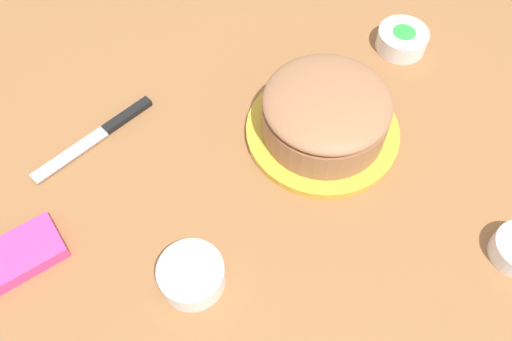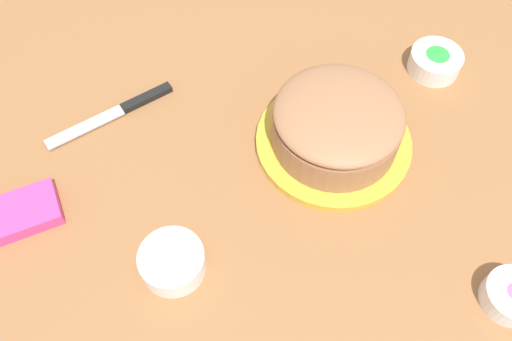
# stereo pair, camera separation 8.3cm
# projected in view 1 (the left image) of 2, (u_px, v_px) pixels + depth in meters

# --- Properties ---
(ground_plane) EXTENTS (1.54, 1.54, 0.00)m
(ground_plane) POSITION_uv_depth(u_px,v_px,m) (217.00, 211.00, 0.83)
(ground_plane) COLOR #936038
(frosted_cake) EXTENTS (0.26, 0.26, 0.10)m
(frosted_cake) POSITION_uv_depth(u_px,v_px,m) (325.00, 116.00, 0.87)
(frosted_cake) COLOR gold
(frosted_cake) RESTS_ON ground_plane
(spreading_knife) EXTENTS (0.20, 0.15, 0.01)m
(spreading_knife) POSITION_uv_depth(u_px,v_px,m) (105.00, 131.00, 0.91)
(spreading_knife) COLOR silver
(spreading_knife) RESTS_ON ground_plane
(sprinkle_bowl_rainbow) EXTENTS (0.10, 0.10, 0.04)m
(sprinkle_bowl_rainbow) POSITION_uv_depth(u_px,v_px,m) (192.00, 275.00, 0.75)
(sprinkle_bowl_rainbow) COLOR white
(sprinkle_bowl_rainbow) RESTS_ON ground_plane
(sprinkle_bowl_green) EXTENTS (0.09, 0.09, 0.04)m
(sprinkle_bowl_green) POSITION_uv_depth(u_px,v_px,m) (403.00, 39.00, 1.00)
(sprinkle_bowl_green) COLOR white
(sprinkle_bowl_green) RESTS_ON ground_plane
(candy_box_lower) EXTENTS (0.17, 0.14, 0.02)m
(candy_box_lower) POSITION_uv_depth(u_px,v_px,m) (9.00, 261.00, 0.78)
(candy_box_lower) COLOR #E53D8E
(candy_box_lower) RESTS_ON ground_plane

